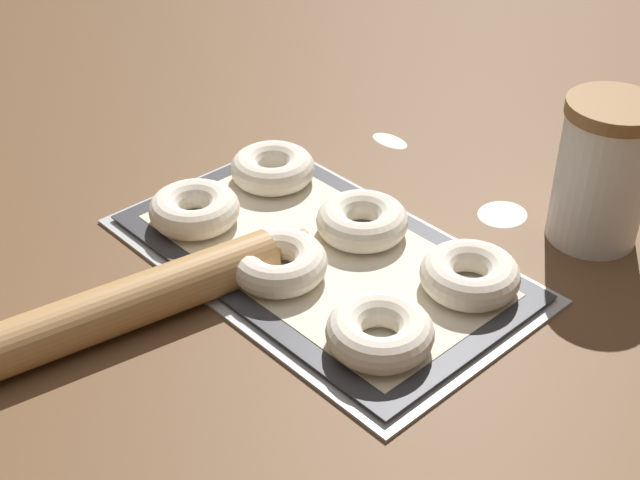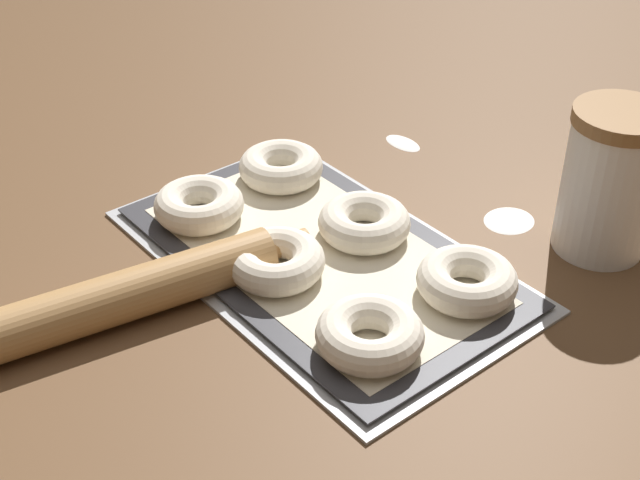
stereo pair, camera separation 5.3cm
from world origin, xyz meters
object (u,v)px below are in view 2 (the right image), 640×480
at_px(bagel_front_center, 276,261).
at_px(bagel_back_left, 281,167).
at_px(bagel_back_right, 467,280).
at_px(bagel_back_center, 364,222).
at_px(rolling_pin, 110,301).
at_px(flour_canister, 610,181).
at_px(baking_tray, 320,258).
at_px(bagel_front_left, 199,205).
at_px(bagel_front_right, 370,334).

xyz_separation_m(bagel_front_center, bagel_back_left, (-0.16, 0.13, 0.00)).
bearing_deg(bagel_back_right, bagel_back_left, -178.60).
height_order(bagel_back_center, rolling_pin, rolling_pin).
relative_size(bagel_back_right, flour_canister, 0.62).
bearing_deg(baking_tray, bagel_front_center, -89.70).
xyz_separation_m(bagel_back_right, rolling_pin, (-0.21, -0.31, -0.00)).
relative_size(baking_tray, bagel_front_left, 4.48).
bearing_deg(bagel_back_left, bagel_front_right, -22.43).
bearing_deg(bagel_back_right, bagel_front_center, -139.11).
xyz_separation_m(bagel_front_left, rolling_pin, (0.09, -0.17, -0.00)).
xyz_separation_m(bagel_back_center, bagel_back_right, (0.15, 0.01, 0.00)).
bearing_deg(bagel_front_center, flour_canister, 61.40).
distance_m(bagel_front_left, rolling_pin, 0.20).
relative_size(baking_tray, bagel_back_center, 4.48).
distance_m(bagel_front_center, bagel_front_right, 0.16).
relative_size(bagel_back_center, rolling_pin, 0.23).
bearing_deg(bagel_front_center, bagel_back_right, 40.89).
height_order(bagel_front_left, bagel_front_center, same).
bearing_deg(bagel_back_right, rolling_pin, -124.43).
relative_size(bagel_front_left, rolling_pin, 0.23).
distance_m(bagel_front_center, rolling_pin, 0.18).
distance_m(bagel_back_center, rolling_pin, 0.31).
bearing_deg(bagel_back_left, bagel_front_center, -38.72).
xyz_separation_m(bagel_front_left, bagel_front_center, (0.15, 0.00, 0.00)).
bearing_deg(bagel_front_right, flour_canister, 85.58).
relative_size(baking_tray, bagel_front_center, 4.48).
bearing_deg(baking_tray, bagel_front_right, -22.51).
distance_m(baking_tray, bagel_back_right, 0.18).
distance_m(bagel_front_center, flour_canister, 0.39).
bearing_deg(rolling_pin, bagel_front_left, 118.92).
bearing_deg(flour_canister, baking_tray, -123.90).
bearing_deg(rolling_pin, bagel_front_center, 72.32).
height_order(bagel_back_left, bagel_back_right, same).
xyz_separation_m(baking_tray, rolling_pin, (-0.06, -0.24, 0.02)).
bearing_deg(bagel_front_center, bagel_front_right, -0.85).
relative_size(bagel_front_right, bagel_back_left, 1.00).
xyz_separation_m(baking_tray, bagel_back_right, (0.16, 0.07, 0.03)).
xyz_separation_m(bagel_front_left, bagel_front_right, (0.31, 0.00, 0.00)).
height_order(bagel_front_left, rolling_pin, rolling_pin).
bearing_deg(bagel_front_right, bagel_back_center, 139.91).
height_order(bagel_front_center, rolling_pin, rolling_pin).
height_order(bagel_front_center, flour_canister, flour_canister).
bearing_deg(bagel_back_left, rolling_pin, -70.92).
bearing_deg(bagel_front_left, bagel_front_right, 0.14).
relative_size(bagel_front_center, bagel_back_left, 1.00).
bearing_deg(bagel_front_right, bagel_back_left, 157.57).
xyz_separation_m(bagel_front_center, flour_canister, (0.18, 0.34, 0.06)).
relative_size(baking_tray, rolling_pin, 1.05).
bearing_deg(bagel_front_left, bagel_back_left, 94.40).
bearing_deg(baking_tray, flour_canister, 56.10).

